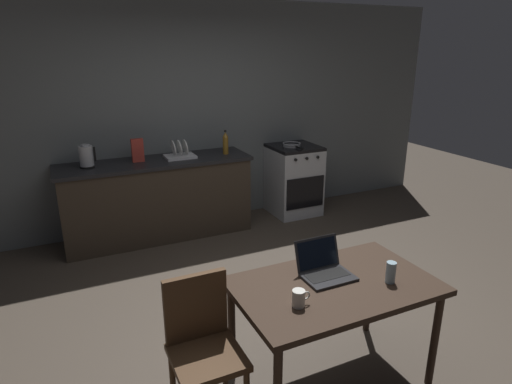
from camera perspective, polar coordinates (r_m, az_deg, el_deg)
ground_plane at (r=3.85m, az=3.37°, el=-15.29°), size 12.00×12.00×0.00m
back_wall at (r=5.55m, az=-5.43°, el=10.07°), size 6.40×0.10×2.68m
kitchen_counter at (r=5.19m, az=-12.70°, el=-0.85°), size 2.16×0.64×0.92m
stove_oven at (r=5.82m, az=4.93°, el=1.62°), size 0.60×0.62×0.92m
dining_table at (r=2.88m, az=10.18°, el=-12.93°), size 1.27×0.77×0.73m
chair at (r=2.70m, az=-7.00°, el=-18.68°), size 0.40×0.40×0.89m
laptop at (r=2.90m, az=8.96°, el=-9.92°), size 0.32×0.29×0.22m
electric_kettle at (r=4.94m, az=-21.27°, el=4.34°), size 0.17×0.15×0.25m
bottle at (r=5.22m, az=-4.00°, el=6.42°), size 0.07×0.07×0.29m
frying_pan at (r=5.65m, az=4.73°, el=6.19°), size 0.24×0.41×0.05m
coffee_mug at (r=2.57m, az=5.62°, el=-13.63°), size 0.11×0.07×0.10m
drinking_glass at (r=2.90m, az=17.19°, el=-9.98°), size 0.06×0.06×0.14m
cereal_box at (r=5.02m, az=-15.20°, el=5.27°), size 0.13×0.05×0.26m
dish_rack at (r=5.12m, az=-9.92°, el=4.94°), size 0.34×0.26×0.21m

